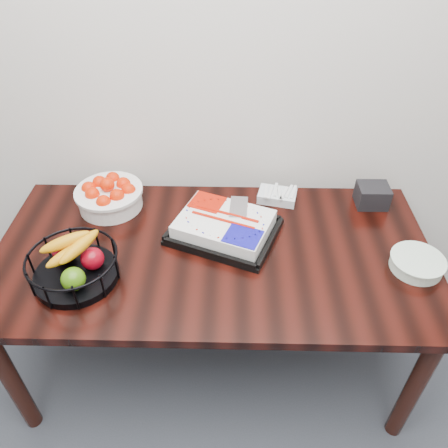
{
  "coord_description": "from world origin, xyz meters",
  "views": [
    {
      "loc": [
        0.07,
        0.69,
        1.99
      ],
      "look_at": [
        0.04,
        2.07,
        0.83
      ],
      "focal_mm": 35.0,
      "sensor_mm": 36.0,
      "label": 1
    }
  ],
  "objects_px": {
    "cake_tray": "(224,227)",
    "napkin_box": "(372,195)",
    "table": "(213,264)",
    "plate_stack": "(417,263)",
    "tangerine_bowl": "(109,192)",
    "fruit_basket": "(73,264)"
  },
  "relations": [
    {
      "from": "tangerine_bowl",
      "to": "fruit_basket",
      "type": "xyz_separation_m",
      "value": [
        -0.03,
        -0.45,
        -0.01
      ]
    },
    {
      "from": "table",
      "to": "tangerine_bowl",
      "type": "relative_size",
      "value": 5.9
    },
    {
      "from": "table",
      "to": "napkin_box",
      "type": "xyz_separation_m",
      "value": [
        0.72,
        0.33,
        0.14
      ]
    },
    {
      "from": "table",
      "to": "cake_tray",
      "type": "distance_m",
      "value": 0.17
    },
    {
      "from": "tangerine_bowl",
      "to": "fruit_basket",
      "type": "bearing_deg",
      "value": -94.07
    },
    {
      "from": "plate_stack",
      "to": "napkin_box",
      "type": "bearing_deg",
      "value": 101.03
    },
    {
      "from": "cake_tray",
      "to": "napkin_box",
      "type": "distance_m",
      "value": 0.71
    },
    {
      "from": "napkin_box",
      "to": "tangerine_bowl",
      "type": "bearing_deg",
      "value": -177.87
    },
    {
      "from": "cake_tray",
      "to": "fruit_basket",
      "type": "height_order",
      "value": "fruit_basket"
    },
    {
      "from": "tangerine_bowl",
      "to": "table",
      "type": "bearing_deg",
      "value": -30.25
    },
    {
      "from": "tangerine_bowl",
      "to": "plate_stack",
      "type": "height_order",
      "value": "tangerine_bowl"
    },
    {
      "from": "cake_tray",
      "to": "napkin_box",
      "type": "height_order",
      "value": "napkin_box"
    },
    {
      "from": "cake_tray",
      "to": "plate_stack",
      "type": "xyz_separation_m",
      "value": [
        0.76,
        -0.19,
        -0.01
      ]
    },
    {
      "from": "table",
      "to": "cake_tray",
      "type": "bearing_deg",
      "value": 66.37
    },
    {
      "from": "fruit_basket",
      "to": "napkin_box",
      "type": "xyz_separation_m",
      "value": [
        1.23,
        0.5,
        -0.02
      ]
    },
    {
      "from": "tangerine_bowl",
      "to": "plate_stack",
      "type": "relative_size",
      "value": 1.46
    },
    {
      "from": "cake_tray",
      "to": "table",
      "type": "bearing_deg",
      "value": -113.63
    },
    {
      "from": "napkin_box",
      "to": "plate_stack",
      "type": "bearing_deg",
      "value": -78.97
    },
    {
      "from": "tangerine_bowl",
      "to": "napkin_box",
      "type": "xyz_separation_m",
      "value": [
        1.2,
        0.04,
        -0.03
      ]
    },
    {
      "from": "fruit_basket",
      "to": "napkin_box",
      "type": "relative_size",
      "value": 2.42
    },
    {
      "from": "cake_tray",
      "to": "plate_stack",
      "type": "distance_m",
      "value": 0.78
    },
    {
      "from": "plate_stack",
      "to": "fruit_basket",
      "type": "bearing_deg",
      "value": -176.4
    }
  ]
}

